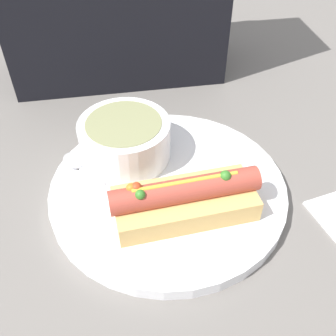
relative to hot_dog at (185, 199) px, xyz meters
name	(u,v)px	position (x,y,z in m)	size (l,w,h in m)	color
ground_plane	(168,193)	(-0.01, 0.05, -0.04)	(4.00, 4.00, 0.00)	slate
dinner_plate	(168,189)	(-0.01, 0.05, -0.03)	(0.30, 0.30, 0.02)	white
hot_dog	(185,199)	(0.00, 0.00, 0.00)	(0.17, 0.08, 0.06)	#DBAD60
soup_bowl	(125,138)	(-0.06, 0.11, 0.01)	(0.12, 0.12, 0.06)	white
spoon	(84,170)	(-0.12, 0.09, -0.02)	(0.09, 0.14, 0.01)	#B7B7BC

